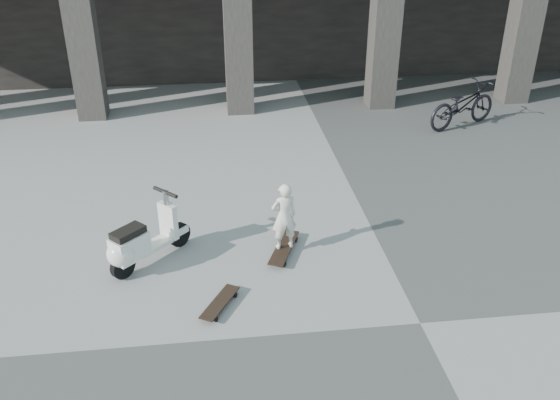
{
  "coord_description": "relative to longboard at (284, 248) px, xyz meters",
  "views": [
    {
      "loc": [
        -2.52,
        -5.73,
        4.95
      ],
      "look_at": [
        -1.53,
        2.37,
        0.65
      ],
      "focal_mm": 38.0,
      "sensor_mm": 36.0,
      "label": 1
    }
  ],
  "objects": [
    {
      "name": "ground",
      "position": [
        1.53,
        -1.87,
        -0.08
      ],
      "size": [
        90.0,
        90.0,
        0.0
      ],
      "primitive_type": "plane",
      "color": "#474745",
      "rests_on": "ground"
    },
    {
      "name": "bicycle",
      "position": [
        4.8,
        4.93,
        0.44
      ],
      "size": [
        2.07,
        1.44,
        1.03
      ],
      "primitive_type": "imported",
      "rotation": [
        0.0,
        0.0,
        2.0
      ],
      "color": "black",
      "rests_on": "ground"
    },
    {
      "name": "scooter",
      "position": [
        -2.16,
        -0.16,
        0.33
      ],
      "size": [
        1.15,
        1.15,
        1.04
      ],
      "rotation": [
        0.0,
        0.0,
        0.79
      ],
      "color": "black",
      "rests_on": "ground"
    },
    {
      "name": "child",
      "position": [
        -0.0,
        0.0,
        0.56
      ],
      "size": [
        0.43,
        0.33,
        1.07
      ],
      "primitive_type": "imported",
      "rotation": [
        0.0,
        0.0,
        3.35
      ],
      "color": "silver",
      "rests_on": "longboard"
    },
    {
      "name": "longboard",
      "position": [
        0.0,
        0.0,
        0.0
      ],
      "size": [
        0.6,
        1.03,
        0.1
      ],
      "rotation": [
        0.0,
        0.0,
        1.19
      ],
      "color": "black",
      "rests_on": "ground"
    },
    {
      "name": "skateboard_spare",
      "position": [
        -1.02,
        -1.23,
        -0.01
      ],
      "size": [
        0.57,
        0.79,
        0.09
      ],
      "rotation": [
        0.0,
        0.0,
        1.05
      ],
      "color": "black",
      "rests_on": "ground"
    }
  ]
}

